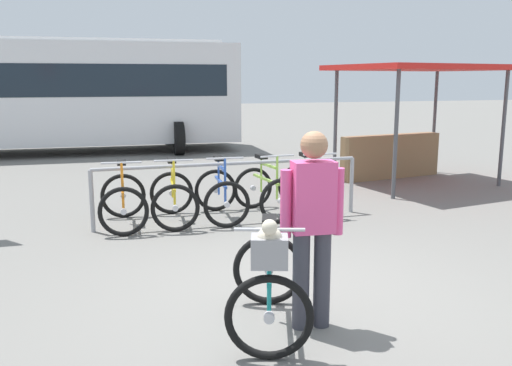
{
  "coord_description": "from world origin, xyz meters",
  "views": [
    {
      "loc": [
        -1.88,
        -4.65,
        2.04
      ],
      "look_at": [
        -0.26,
        0.58,
        1.0
      ],
      "focal_mm": 38.56,
      "sensor_mm": 36.0,
      "label": 1
    }
  ],
  "objects_px": {
    "racked_bike_orange": "(123,201)",
    "featured_bicycle": "(269,278)",
    "racked_bike_yellow": "(173,198)",
    "bus_distant": "(53,90)",
    "racked_bike_lime": "(266,192)",
    "racked_bike_white": "(309,189)",
    "market_stall": "(406,112)",
    "person_with_featured_bike": "(313,221)",
    "racked_bike_blue": "(221,195)"
  },
  "relations": [
    {
      "from": "racked_bike_orange",
      "to": "featured_bicycle",
      "type": "height_order",
      "value": "featured_bicycle"
    },
    {
      "from": "racked_bike_yellow",
      "to": "bus_distant",
      "type": "bearing_deg",
      "value": 102.86
    },
    {
      "from": "racked_bike_lime",
      "to": "racked_bike_orange",
      "type": "bearing_deg",
      "value": 179.87
    },
    {
      "from": "racked_bike_lime",
      "to": "featured_bicycle",
      "type": "distance_m",
      "value": 3.97
    },
    {
      "from": "racked_bike_white",
      "to": "featured_bicycle",
      "type": "height_order",
      "value": "featured_bicycle"
    },
    {
      "from": "racked_bike_yellow",
      "to": "bus_distant",
      "type": "distance_m",
      "value": 8.84
    },
    {
      "from": "market_stall",
      "to": "racked_bike_white",
      "type": "bearing_deg",
      "value": -146.24
    },
    {
      "from": "person_with_featured_bike",
      "to": "racked_bike_yellow",
      "type": "bearing_deg",
      "value": 98.66
    },
    {
      "from": "featured_bicycle",
      "to": "person_with_featured_bike",
      "type": "height_order",
      "value": "person_with_featured_bike"
    },
    {
      "from": "featured_bicycle",
      "to": "bus_distant",
      "type": "height_order",
      "value": "bus_distant"
    },
    {
      "from": "racked_bike_white",
      "to": "racked_bike_blue",
      "type": "bearing_deg",
      "value": 179.87
    },
    {
      "from": "racked_bike_orange",
      "to": "racked_bike_white",
      "type": "height_order",
      "value": "same"
    },
    {
      "from": "racked_bike_white",
      "to": "bus_distant",
      "type": "height_order",
      "value": "bus_distant"
    },
    {
      "from": "racked_bike_lime",
      "to": "racked_bike_white",
      "type": "distance_m",
      "value": 0.7
    },
    {
      "from": "racked_bike_lime",
      "to": "person_with_featured_bike",
      "type": "relative_size",
      "value": 0.71
    },
    {
      "from": "racked_bike_yellow",
      "to": "market_stall",
      "type": "distance_m",
      "value": 5.42
    },
    {
      "from": "racked_bike_blue",
      "to": "racked_bike_orange",
      "type": "bearing_deg",
      "value": 179.87
    },
    {
      "from": "racked_bike_yellow",
      "to": "person_with_featured_bike",
      "type": "xyz_separation_m",
      "value": [
        0.57,
        -3.72,
        0.54
      ]
    },
    {
      "from": "racked_bike_orange",
      "to": "racked_bike_yellow",
      "type": "relative_size",
      "value": 1.0
    },
    {
      "from": "racked_bike_white",
      "to": "market_stall",
      "type": "distance_m",
      "value": 3.6
    },
    {
      "from": "racked_bike_yellow",
      "to": "market_stall",
      "type": "xyz_separation_m",
      "value": [
        4.97,
        1.91,
        1.03
      ]
    },
    {
      "from": "person_with_featured_bike",
      "to": "bus_distant",
      "type": "distance_m",
      "value": 12.52
    },
    {
      "from": "featured_bicycle",
      "to": "person_with_featured_bike",
      "type": "distance_m",
      "value": 0.58
    },
    {
      "from": "featured_bicycle",
      "to": "market_stall",
      "type": "relative_size",
      "value": 0.37
    },
    {
      "from": "racked_bike_lime",
      "to": "market_stall",
      "type": "xyz_separation_m",
      "value": [
        3.57,
        1.91,
        1.03
      ]
    },
    {
      "from": "racked_bike_yellow",
      "to": "racked_bike_lime",
      "type": "xyz_separation_m",
      "value": [
        1.4,
        -0.0,
        0.0
      ]
    },
    {
      "from": "racked_bike_blue",
      "to": "bus_distant",
      "type": "xyz_separation_m",
      "value": [
        -2.64,
        8.51,
        1.37
      ]
    },
    {
      "from": "person_with_featured_bike",
      "to": "racked_bike_orange",
      "type": "bearing_deg",
      "value": 108.78
    },
    {
      "from": "racked_bike_yellow",
      "to": "racked_bike_blue",
      "type": "height_order",
      "value": "same"
    },
    {
      "from": "racked_bike_white",
      "to": "bus_distant",
      "type": "xyz_separation_m",
      "value": [
        -4.04,
        8.51,
        1.37
      ]
    },
    {
      "from": "racked_bike_blue",
      "to": "market_stall",
      "type": "distance_m",
      "value": 4.79
    },
    {
      "from": "racked_bike_yellow",
      "to": "featured_bicycle",
      "type": "height_order",
      "value": "featured_bicycle"
    },
    {
      "from": "racked_bike_yellow",
      "to": "racked_bike_white",
      "type": "bearing_deg",
      "value": -0.13
    },
    {
      "from": "racked_bike_blue",
      "to": "market_stall",
      "type": "bearing_deg",
      "value": 24.15
    },
    {
      "from": "racked_bike_blue",
      "to": "racked_bike_lime",
      "type": "height_order",
      "value": "same"
    },
    {
      "from": "racked_bike_lime",
      "to": "featured_bicycle",
      "type": "xyz_separation_m",
      "value": [
        -1.22,
        -3.78,
        0.12
      ]
    },
    {
      "from": "racked_bike_blue",
      "to": "racked_bike_white",
      "type": "distance_m",
      "value": 1.4
    },
    {
      "from": "market_stall",
      "to": "racked_bike_lime",
      "type": "bearing_deg",
      "value": -151.77
    },
    {
      "from": "featured_bicycle",
      "to": "racked_bike_lime",
      "type": "bearing_deg",
      "value": 72.09
    },
    {
      "from": "featured_bicycle",
      "to": "bus_distant",
      "type": "distance_m",
      "value": 12.53
    },
    {
      "from": "featured_bicycle",
      "to": "racked_bike_blue",
      "type": "bearing_deg",
      "value": 82.16
    },
    {
      "from": "racked_bike_orange",
      "to": "racked_bike_yellow",
      "type": "xyz_separation_m",
      "value": [
        0.7,
        -0.0,
        0.0
      ]
    },
    {
      "from": "racked_bike_yellow",
      "to": "racked_bike_white",
      "type": "distance_m",
      "value": 2.1
    },
    {
      "from": "featured_bicycle",
      "to": "racked_bike_orange",
      "type": "bearing_deg",
      "value": 103.09
    },
    {
      "from": "featured_bicycle",
      "to": "market_stall",
      "type": "xyz_separation_m",
      "value": [
        4.79,
        5.69,
        0.91
      ]
    },
    {
      "from": "racked_bike_orange",
      "to": "racked_bike_white",
      "type": "xyz_separation_m",
      "value": [
        2.8,
        -0.01,
        0.0
      ]
    },
    {
      "from": "racked_bike_lime",
      "to": "racked_bike_white",
      "type": "relative_size",
      "value": 1.05
    },
    {
      "from": "racked_bike_orange",
      "to": "racked_bike_white",
      "type": "bearing_deg",
      "value": -0.13
    },
    {
      "from": "racked_bike_lime",
      "to": "racked_bike_white",
      "type": "bearing_deg",
      "value": -0.13
    },
    {
      "from": "racked_bike_blue",
      "to": "bus_distant",
      "type": "relative_size",
      "value": 0.11
    }
  ]
}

